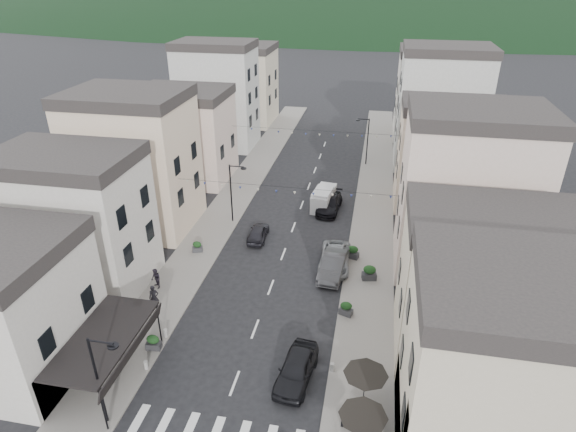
% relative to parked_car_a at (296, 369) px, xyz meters
% --- Properties ---
extents(sidewalk_left, '(4.00, 76.00, 0.12)m').
position_rel_parked_car_a_xyz_m(sidewalk_left, '(-11.10, 24.93, -0.75)').
color(sidewalk_left, slate).
rests_on(sidewalk_left, ground).
extents(sidewalk_right, '(4.00, 76.00, 0.12)m').
position_rel_parked_car_a_xyz_m(sidewalk_right, '(3.90, 24.93, -0.75)').
color(sidewalk_right, slate).
rests_on(sidewalk_right, ground).
extents(hill_backdrop, '(640.00, 360.00, 70.00)m').
position_rel_parked_car_a_xyz_m(hill_backdrop, '(-3.60, 292.93, -0.81)').
color(hill_backdrop, black).
rests_on(hill_backdrop, ground).
extents(bistro_building, '(10.00, 8.00, 10.00)m').
position_rel_parked_car_a_xyz_m(bistro_building, '(10.90, -3.07, 4.19)').
color(bistro_building, '#C2B49A').
rests_on(bistro_building, ground).
extents(boutique_awning, '(3.77, 7.50, 3.28)m').
position_rel_parked_car_a_xyz_m(boutique_awning, '(-10.85, -2.07, 2.30)').
color(boutique_awning, black).
rests_on(boutique_awning, ground).
extents(buildings_row_left, '(10.20, 54.16, 14.00)m').
position_rel_parked_car_a_xyz_m(buildings_row_left, '(-18.10, 30.68, 5.31)').
color(buildings_row_left, beige).
rests_on(buildings_row_left, ground).
extents(buildings_row_right, '(10.20, 54.16, 14.50)m').
position_rel_parked_car_a_xyz_m(buildings_row_right, '(10.90, 29.52, 5.51)').
color(buildings_row_right, '#C2B49A').
rests_on(buildings_row_right, ground).
extents(cafe_terrace, '(2.50, 8.10, 2.53)m').
position_rel_parked_car_a_xyz_m(cafe_terrace, '(4.10, -4.27, 1.55)').
color(cafe_terrace, black).
rests_on(cafe_terrace, ground).
extents(streetlamp_left_near, '(1.70, 0.56, 6.00)m').
position_rel_parked_car_a_xyz_m(streetlamp_left_near, '(-9.43, -5.07, 2.89)').
color(streetlamp_left_near, black).
rests_on(streetlamp_left_near, ground).
extents(streetlamp_left_far, '(1.70, 0.56, 6.00)m').
position_rel_parked_car_a_xyz_m(streetlamp_left_far, '(-9.43, 18.93, 2.89)').
color(streetlamp_left_far, black).
rests_on(streetlamp_left_far, ground).
extents(streetlamp_right_far, '(1.70, 0.56, 6.00)m').
position_rel_parked_car_a_xyz_m(streetlamp_right_far, '(2.22, 36.93, 2.89)').
color(streetlamp_right_far, black).
rests_on(streetlamp_right_far, ground).
extents(bollards, '(11.66, 10.26, 0.60)m').
position_rel_parked_car_a_xyz_m(bollards, '(-3.60, -1.57, -0.39)').
color(bollards, gray).
rests_on(bollards, ground).
extents(bunting_near, '(19.00, 0.28, 0.62)m').
position_rel_parked_car_a_xyz_m(bunting_near, '(-3.60, 14.93, 4.84)').
color(bunting_near, black).
rests_on(bunting_near, ground).
extents(bunting_far, '(19.00, 0.28, 0.62)m').
position_rel_parked_car_a_xyz_m(bunting_far, '(-3.60, 30.93, 4.84)').
color(bunting_far, black).
rests_on(bunting_far, ground).
extents(parked_car_a, '(2.46, 4.95, 1.62)m').
position_rel_parked_car_a_xyz_m(parked_car_a, '(0.00, 0.00, 0.00)').
color(parked_car_a, black).
rests_on(parked_car_a, ground).
extents(parked_car_b, '(2.25, 5.26, 1.69)m').
position_rel_parked_car_a_xyz_m(parked_car_b, '(1.00, 11.75, 0.03)').
color(parked_car_b, '#38383B').
rests_on(parked_car_b, ground).
extents(parked_car_c, '(2.63, 5.44, 1.49)m').
position_rel_parked_car_a_xyz_m(parked_car_c, '(1.00, 12.92, -0.06)').
color(parked_car_c, gray).
rests_on(parked_car_c, ground).
extents(parked_car_d, '(2.54, 5.35, 1.51)m').
position_rel_parked_car_a_xyz_m(parked_car_d, '(-0.61, 23.20, -0.06)').
color(parked_car_d, black).
rests_on(parked_car_d, ground).
extents(parked_car_e, '(1.73, 3.97, 1.33)m').
position_rel_parked_car_a_xyz_m(parked_car_e, '(-6.40, 16.10, -0.14)').
color(parked_car_e, black).
rests_on(parked_car_e, ground).
extents(delivery_van, '(2.30, 4.63, 2.13)m').
position_rel_parked_car_a_xyz_m(delivery_van, '(-1.31, 23.87, 0.23)').
color(delivery_van, '#B8B8BA').
rests_on(delivery_van, ground).
extents(pedestrian_a, '(0.83, 0.71, 1.93)m').
position_rel_parked_car_a_xyz_m(pedestrian_a, '(-11.32, 4.65, 0.28)').
color(pedestrian_a, black).
rests_on(pedestrian_a, sidewalk_left).
extents(pedestrian_b, '(1.03, 1.02, 1.68)m').
position_rel_parked_car_a_xyz_m(pedestrian_b, '(-12.29, 7.05, 0.15)').
color(pedestrian_b, '#26202B').
rests_on(pedestrian_b, sidewalk_left).
extents(planter_la, '(1.02, 0.63, 1.09)m').
position_rel_parked_car_a_xyz_m(planter_la, '(-9.60, 0.69, -0.16)').
color(planter_la, '#29282B').
rests_on(planter_la, sidewalk_left).
extents(planter_lb, '(0.99, 0.74, 0.99)m').
position_rel_parked_car_a_xyz_m(planter_lb, '(-11.07, 12.77, -0.21)').
color(planter_lb, '#323335').
rests_on(planter_lb, sidewalk_left).
extents(planter_ra, '(1.08, 0.82, 1.07)m').
position_rel_parked_car_a_xyz_m(planter_ra, '(2.47, 6.56, -0.17)').
color(planter_ra, '#333235').
rests_on(planter_ra, sidewalk_right).
extents(planter_rb, '(1.24, 0.84, 1.27)m').
position_rel_parked_car_a_xyz_m(planter_rb, '(3.93, 11.32, -0.07)').
color(planter_rb, '#28282B').
rests_on(planter_rb, sidewalk_right).
extents(planter_rc, '(1.16, 0.86, 1.16)m').
position_rel_parked_car_a_xyz_m(planter_rc, '(2.40, 14.30, -0.13)').
color(planter_rc, '#2E2E30').
rests_on(planter_rc, sidewalk_right).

